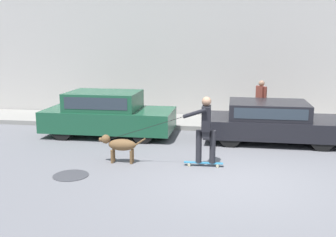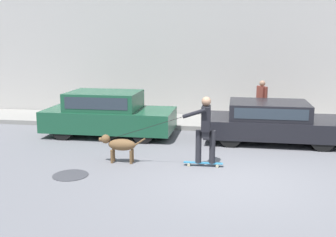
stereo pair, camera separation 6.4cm
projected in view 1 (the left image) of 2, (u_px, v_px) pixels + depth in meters
The scene contains 9 objects.
ground_plane at pixel (234, 179), 8.46m from camera, with size 36.00×36.00×0.00m, color slate.
back_wall at pixel (234, 52), 14.52m from camera, with size 32.00×0.30×5.00m.
sidewalk_curb at pixel (232, 123), 13.80m from camera, with size 30.00×2.13×0.15m.
parked_car_0 at pixel (108, 114), 12.23m from camera, with size 3.99×1.79×1.38m.
parked_car_1 at pixel (271, 122), 11.51m from camera, with size 3.99×1.88×1.18m.
dog at pixel (120, 145), 9.54m from camera, with size 1.15×0.30×0.69m.
skateboarder at pixel (205, 127), 9.17m from camera, with size 2.85×0.58×1.67m.
pedestrian_with_bag at pixel (260, 100), 13.12m from camera, with size 0.41×0.60×1.48m.
manhole_cover at pixel (71, 175), 8.69m from camera, with size 0.79×0.79×0.01m.
Camera 1 is at (-0.19, -8.16, 2.95)m, focal length 42.00 mm.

